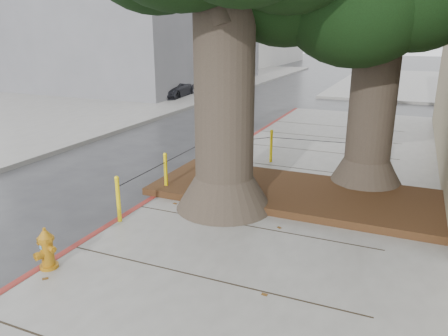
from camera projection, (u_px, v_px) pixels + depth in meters
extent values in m
plane|color=#28282B|center=(174.00, 279.00, 6.89)|extent=(140.00, 140.00, 0.00)
cube|color=slate|center=(22.00, 111.00, 20.92)|extent=(14.00, 60.00, 0.15)
cube|color=maroon|center=(151.00, 201.00, 9.82)|extent=(0.14, 26.00, 0.16)
cube|color=black|center=(294.00, 193.00, 9.90)|extent=(6.40, 2.60, 0.16)
cone|color=#4C3F33|center=(224.00, 191.00, 9.22)|extent=(2.04, 2.04, 0.70)
cylinder|color=#4C3F33|center=(224.00, 95.00, 8.61)|extent=(1.20, 1.20, 4.22)
cone|color=#4C3F33|center=(365.00, 173.00, 10.43)|extent=(1.77, 1.77, 0.70)
cylinder|color=#4C3F33|center=(373.00, 96.00, 9.88)|extent=(1.04, 1.04, 3.84)
cylinder|color=yellow|center=(118.00, 200.00, 8.48)|extent=(0.08, 0.08, 0.90)
sphere|color=yellow|center=(117.00, 178.00, 8.35)|extent=(0.09, 0.09, 0.09)
cylinder|color=yellow|center=(166.00, 173.00, 10.06)|extent=(0.08, 0.08, 0.90)
sphere|color=yellow|center=(165.00, 155.00, 9.92)|extent=(0.09, 0.09, 0.09)
cylinder|color=yellow|center=(200.00, 154.00, 11.63)|extent=(0.08, 0.08, 0.90)
sphere|color=yellow|center=(200.00, 138.00, 11.50)|extent=(0.09, 0.09, 0.09)
cylinder|color=yellow|center=(271.00, 147.00, 12.38)|extent=(0.08, 0.08, 0.90)
sphere|color=yellow|center=(272.00, 131.00, 12.25)|extent=(0.09, 0.09, 0.09)
cylinder|color=yellow|center=(352.00, 153.00, 11.72)|extent=(0.08, 0.08, 0.90)
sphere|color=yellow|center=(353.00, 137.00, 11.59)|extent=(0.09, 0.09, 0.09)
cylinder|color=black|center=(143.00, 174.00, 9.19)|extent=(0.02, 1.80, 0.02)
cylinder|color=black|center=(184.00, 153.00, 10.77)|extent=(0.02, 1.80, 0.02)
cylinder|color=black|center=(237.00, 141.00, 11.93)|extent=(1.51, 1.51, 0.02)
cylinder|color=black|center=(311.00, 140.00, 11.97)|extent=(2.20, 0.22, 0.02)
cylinder|color=#B77612|center=(49.00, 266.00, 6.93)|extent=(0.35, 0.35, 0.05)
cylinder|color=#B77612|center=(47.00, 252.00, 6.85)|extent=(0.24, 0.24, 0.45)
cylinder|color=#B77612|center=(46.00, 239.00, 6.78)|extent=(0.32, 0.32, 0.06)
cone|color=#B77612|center=(45.00, 234.00, 6.76)|extent=(0.29, 0.29, 0.13)
cylinder|color=#B77612|center=(44.00, 229.00, 6.73)|extent=(0.06, 0.06, 0.04)
cylinder|color=#B77612|center=(42.00, 244.00, 6.89)|extent=(0.14, 0.11, 0.08)
cylinder|color=#B77612|center=(51.00, 248.00, 6.75)|extent=(0.14, 0.11, 0.08)
cylinder|color=#B77612|center=(41.00, 255.00, 6.77)|extent=(0.14, 0.15, 0.12)
cube|color=#5999D8|center=(40.00, 248.00, 6.74)|extent=(0.06, 0.02, 0.06)
imported|color=black|center=(174.00, 87.00, 25.25)|extent=(2.08, 4.27, 1.20)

